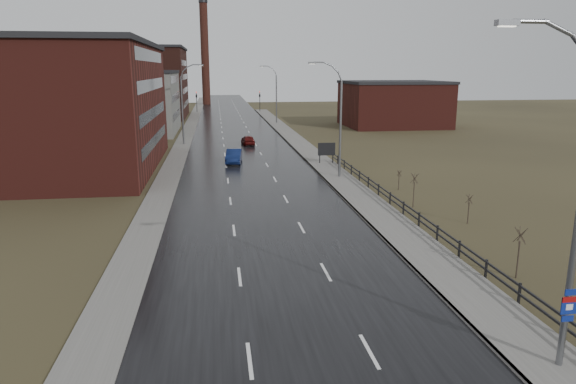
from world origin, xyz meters
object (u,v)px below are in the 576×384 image
object	(u,v)px
streetlight_main	(571,208)
car_far	(248,140)
car_near	(234,157)
billboard	(326,150)

from	to	relation	value
streetlight_main	car_far	xyz separation A→B (m)	(-7.29, 58.24, -5.36)
car_near	car_far	bearing A→B (deg)	86.11
car_near	car_far	size ratio (longest dim) A/B	1.18
streetlight_main	car_far	size ratio (longest dim) A/B	2.97
streetlight_main	billboard	size ratio (longest dim) A/B	4.84
billboard	car_near	xyz separation A→B (m)	(-10.45, 2.15, -0.89)
billboard	car_far	bearing A→B (deg)	115.46
car_far	car_near	bearing A→B (deg)	75.47
car_near	billboard	bearing A→B (deg)	-5.62
streetlight_main	billboard	xyz separation A→B (m)	(0.63, 41.61, -4.37)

